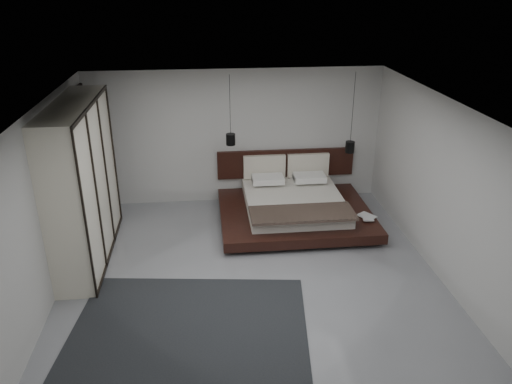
{
  "coord_description": "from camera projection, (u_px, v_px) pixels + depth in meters",
  "views": [
    {
      "loc": [
        -0.67,
        -6.89,
        4.48
      ],
      "look_at": [
        0.21,
        1.2,
        0.93
      ],
      "focal_mm": 35.0,
      "sensor_mm": 36.0,
      "label": 1
    }
  ],
  "objects": [
    {
      "name": "pendant_left",
      "position": [
        231.0,
        139.0,
        9.66
      ],
      "size": [
        0.18,
        0.18,
        1.36
      ],
      "color": "black",
      "rests_on": "ceiling"
    },
    {
      "name": "wardrobe",
      "position": [
        82.0,
        183.0,
        8.18
      ],
      "size": [
        0.64,
        2.73,
        2.68
      ],
      "color": "white",
      "rests_on": "floor"
    },
    {
      "name": "floor",
      "position": [
        251.0,
        274.0,
        8.14
      ],
      "size": [
        6.0,
        6.0,
        0.0
      ],
      "primitive_type": "plane",
      "color": "gray",
      "rests_on": "ground"
    },
    {
      "name": "wall_front",
      "position": [
        281.0,
        320.0,
        4.84
      ],
      "size": [
        6.0,
        0.0,
        6.0
      ],
      "primitive_type": "plane",
      "rotation": [
        -1.57,
        0.0,
        0.0
      ],
      "color": "#BABAB8",
      "rests_on": "floor"
    },
    {
      "name": "pendant_right",
      "position": [
        350.0,
        147.0,
        9.99
      ],
      "size": [
        0.18,
        0.18,
        1.6
      ],
      "color": "black",
      "rests_on": "ceiling"
    },
    {
      "name": "bed",
      "position": [
        294.0,
        205.0,
        9.85
      ],
      "size": [
        2.91,
        2.45,
        1.1
      ],
      "color": "black",
      "rests_on": "floor"
    },
    {
      "name": "wall_left",
      "position": [
        47.0,
        205.0,
        7.28
      ],
      "size": [
        0.0,
        6.0,
        6.0
      ],
      "primitive_type": "plane",
      "rotation": [
        1.57,
        0.0,
        1.57
      ],
      "color": "#BABAB8",
      "rests_on": "floor"
    },
    {
      "name": "ceiling",
      "position": [
        250.0,
        105.0,
        7.02
      ],
      "size": [
        6.0,
        6.0,
        0.0
      ],
      "primitive_type": "plane",
      "rotation": [
        3.14,
        0.0,
        0.0
      ],
      "color": "white",
      "rests_on": "wall_back"
    },
    {
      "name": "lattice_screen",
      "position": [
        85.0,
        156.0,
        9.56
      ],
      "size": [
        0.05,
        0.9,
        2.6
      ],
      "primitive_type": "cube",
      "color": "black",
      "rests_on": "floor"
    },
    {
      "name": "wall_right",
      "position": [
        440.0,
        187.0,
        7.87
      ],
      "size": [
        0.0,
        6.0,
        6.0
      ],
      "primitive_type": "plane",
      "rotation": [
        1.57,
        0.0,
        -1.57
      ],
      "color": "#BABAB8",
      "rests_on": "floor"
    },
    {
      "name": "book_upper",
      "position": [
        362.0,
        218.0,
        9.32
      ],
      "size": [
        0.24,
        0.3,
        0.02
      ],
      "primitive_type": "imported",
      "rotation": [
        0.0,
        0.0,
        -0.16
      ],
      "color": "#99724C",
      "rests_on": "book_lower"
    },
    {
      "name": "wall_back",
      "position": [
        237.0,
        137.0,
        10.31
      ],
      "size": [
        6.0,
        0.0,
        6.0
      ],
      "primitive_type": "plane",
      "rotation": [
        1.57,
        0.0,
        0.0
      ],
      "color": "#BABAB8",
      "rests_on": "floor"
    },
    {
      "name": "rug",
      "position": [
        190.0,
        326.0,
        6.93
      ],
      "size": [
        3.48,
        2.68,
        0.01
      ],
      "primitive_type": "cube",
      "rotation": [
        0.0,
        0.0,
        -0.12
      ],
      "color": "black",
      "rests_on": "floor"
    },
    {
      "name": "book_lower",
      "position": [
        363.0,
        218.0,
        9.36
      ],
      "size": [
        0.38,
        0.4,
        0.03
      ],
      "primitive_type": "imported",
      "rotation": [
        0.0,
        0.0,
        0.6
      ],
      "color": "#99724C",
      "rests_on": "bed"
    }
  ]
}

